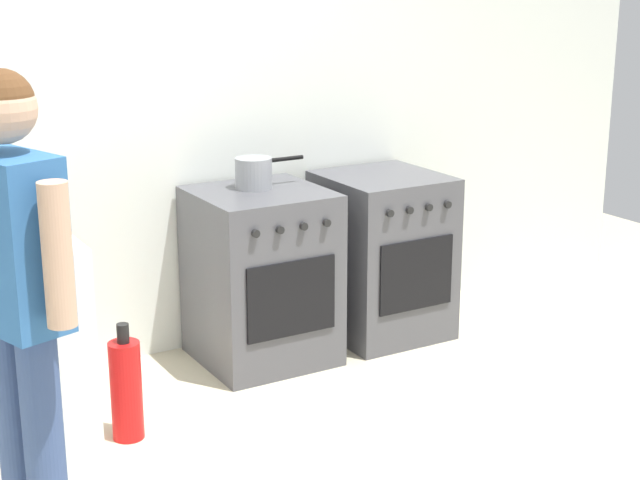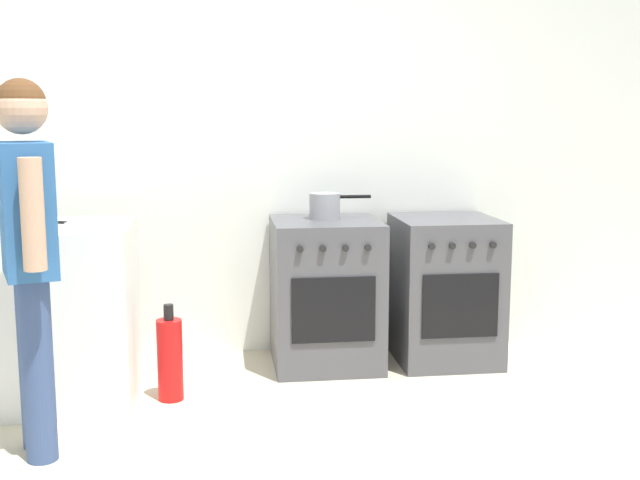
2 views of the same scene
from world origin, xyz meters
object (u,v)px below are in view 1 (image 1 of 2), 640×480
(oven_right, at_px, (382,255))
(fire_extinguisher, at_px, (126,389))
(oven_left, at_px, (261,276))
(pot, at_px, (254,173))
(person, at_px, (16,278))

(oven_right, distance_m, fire_extinguisher, 1.66)
(oven_left, xyz_separation_m, fire_extinguisher, (-0.87, -0.48, -0.21))
(pot, distance_m, fire_extinguisher, 1.25)
(oven_right, bearing_deg, pot, 174.66)
(oven_left, xyz_separation_m, pot, (0.00, 0.07, 0.50))
(oven_right, distance_m, pot, 0.87)
(fire_extinguisher, bearing_deg, oven_right, 16.85)
(oven_right, bearing_deg, person, -153.15)
(person, bearing_deg, fire_extinguisher, 48.13)
(oven_left, relative_size, pot, 2.37)
(oven_right, bearing_deg, fire_extinguisher, -163.15)
(oven_left, distance_m, fire_extinguisher, 1.01)
(oven_left, xyz_separation_m, oven_right, (0.71, -0.00, -0.00))
(oven_left, relative_size, person, 0.53)
(oven_left, distance_m, pot, 0.50)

